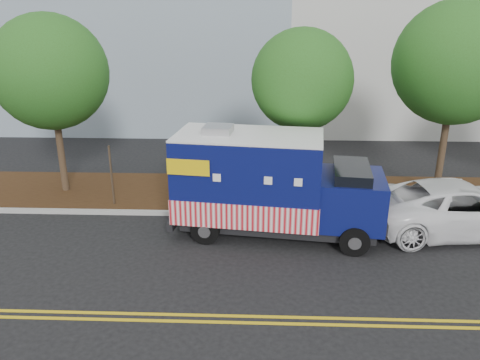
{
  "coord_description": "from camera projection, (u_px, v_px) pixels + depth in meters",
  "views": [
    {
      "loc": [
        0.28,
        -13.9,
        6.92
      ],
      "look_at": [
        -0.27,
        0.6,
        1.66
      ],
      "focal_mm": 35.0,
      "sensor_mm": 36.0,
      "label": 1
    }
  ],
  "objects": [
    {
      "name": "ground",
      "position": [
        247.0,
        234.0,
        15.43
      ],
      "size": [
        120.0,
        120.0,
        0.0
      ],
      "primitive_type": "plane",
      "color": "black",
      "rests_on": "ground"
    },
    {
      "name": "centerline_near",
      "position": [
        243.0,
        316.0,
        11.25
      ],
      "size": [
        120.0,
        0.1,
        0.01
      ],
      "primitive_type": "cube",
      "color": "gold",
      "rests_on": "ground"
    },
    {
      "name": "tree_b",
      "position": [
        302.0,
        80.0,
        16.52
      ],
      "size": [
        3.61,
        3.61,
        6.44
      ],
      "color": "#38281C",
      "rests_on": "ground"
    },
    {
      "name": "curb",
      "position": [
        248.0,
        214.0,
        16.72
      ],
      "size": [
        120.0,
        0.18,
        0.15
      ],
      "primitive_type": "cube",
      "color": "#9E9E99",
      "rests_on": "ground"
    },
    {
      "name": "tree_c",
      "position": [
        456.0,
        63.0,
        16.57
      ],
      "size": [
        4.4,
        4.4,
        7.39
      ],
      "color": "#38281C",
      "rests_on": "ground"
    },
    {
      "name": "centerline_far",
      "position": [
        243.0,
        323.0,
        11.01
      ],
      "size": [
        120.0,
        0.1,
        0.01
      ],
      "primitive_type": "cube",
      "color": "gold",
      "rests_on": "ground"
    },
    {
      "name": "mulch_strip",
      "position": [
        249.0,
        193.0,
        18.69
      ],
      "size": [
        120.0,
        4.0,
        0.15
      ],
      "primitive_type": "cube",
      "color": "black",
      "rests_on": "ground"
    },
    {
      "name": "food_truck",
      "position": [
        267.0,
        187.0,
        15.03
      ],
      "size": [
        6.99,
        3.33,
        3.55
      ],
      "rotation": [
        0.0,
        0.0,
        -0.13
      ],
      "color": "black",
      "rests_on": "ground"
    },
    {
      "name": "white_car",
      "position": [
        461.0,
        208.0,
        15.32
      ],
      "size": [
        6.36,
        3.37,
        1.7
      ],
      "primitive_type": "imported",
      "rotation": [
        0.0,
        0.0,
        1.66
      ],
      "color": "white",
      "rests_on": "ground"
    },
    {
      "name": "tree_a",
      "position": [
        50.0,
        72.0,
        17.24
      ],
      "size": [
        4.26,
        4.26,
        6.92
      ],
      "color": "#38281C",
      "rests_on": "ground"
    },
    {
      "name": "sign_post",
      "position": [
        112.0,
        177.0,
        17.09
      ],
      "size": [
        0.06,
        0.06,
        2.4
      ],
      "primitive_type": "cube",
      "color": "#473828",
      "rests_on": "ground"
    }
  ]
}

